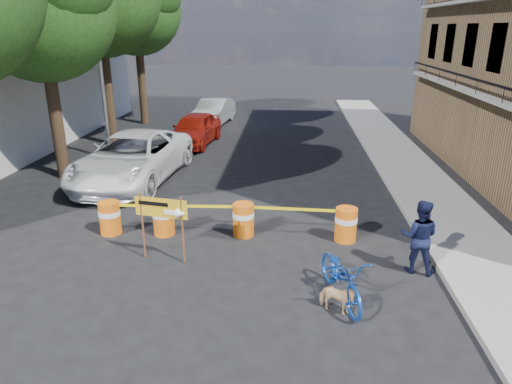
% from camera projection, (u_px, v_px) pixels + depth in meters
% --- Properties ---
extents(ground, '(120.00, 120.00, 0.00)m').
position_uv_depth(ground, '(215.00, 282.00, 10.03)').
color(ground, black).
rests_on(ground, ground).
extents(sidewalk_east, '(2.40, 40.00, 0.15)m').
position_uv_depth(sidewalk_east, '(428.00, 193.00, 15.20)').
color(sidewalk_east, gray).
rests_on(sidewalk_east, ground).
extents(tree_mid_a, '(5.25, 5.00, 8.68)m').
position_uv_depth(tree_mid_a, '(41.00, 3.00, 15.01)').
color(tree_mid_a, '#332316').
rests_on(tree_mid_a, ground).
extents(tree_far, '(5.04, 4.80, 8.84)m').
position_uv_depth(tree_far, '(137.00, 8.00, 24.31)').
color(tree_far, '#332316').
rests_on(tree_far, ground).
extents(streetlamp, '(1.25, 0.18, 8.00)m').
position_uv_depth(streetlamp, '(100.00, 51.00, 17.85)').
color(streetlamp, gray).
rests_on(streetlamp, ground).
extents(barrel_far_left, '(0.58, 0.58, 0.90)m').
position_uv_depth(barrel_far_left, '(110.00, 217.00, 12.23)').
color(barrel_far_left, orange).
rests_on(barrel_far_left, ground).
extents(barrel_mid_left, '(0.58, 0.58, 0.90)m').
position_uv_depth(barrel_mid_left, '(164.00, 218.00, 12.18)').
color(barrel_mid_left, orange).
rests_on(barrel_mid_left, ground).
extents(barrel_mid_right, '(0.58, 0.58, 0.90)m').
position_uv_depth(barrel_mid_right, '(243.00, 219.00, 12.11)').
color(barrel_mid_right, orange).
rests_on(barrel_mid_right, ground).
extents(barrel_far_right, '(0.58, 0.58, 0.90)m').
position_uv_depth(barrel_far_right, '(346.00, 224.00, 11.81)').
color(barrel_far_right, orange).
rests_on(barrel_far_right, ground).
extents(detour_sign, '(1.28, 0.39, 1.67)m').
position_uv_depth(detour_sign, '(167.00, 214.00, 10.52)').
color(detour_sign, '#592D19').
rests_on(detour_sign, ground).
extents(pedestrian, '(0.99, 0.86, 1.73)m').
position_uv_depth(pedestrian, '(419.00, 237.00, 10.18)').
color(pedestrian, black).
rests_on(pedestrian, ground).
extents(bicycle, '(0.99, 1.23, 2.05)m').
position_uv_depth(bicycle, '(343.00, 255.00, 9.04)').
color(bicycle, '#164AB8').
rests_on(bicycle, ground).
extents(dog, '(0.82, 0.62, 0.63)m').
position_uv_depth(dog, '(337.00, 298.00, 8.85)').
color(dog, '#E8BC85').
rests_on(dog, ground).
extents(suv_white, '(3.40, 6.40, 1.71)m').
position_uv_depth(suv_white, '(133.00, 158.00, 16.34)').
color(suv_white, white).
rests_on(suv_white, ground).
extents(sedan_red, '(2.23, 4.51, 1.48)m').
position_uv_depth(sedan_red, '(195.00, 129.00, 21.53)').
color(sedan_red, '#99180C').
rests_on(sedan_red, ground).
extents(sedan_silver, '(2.09, 4.53, 1.44)m').
position_uv_depth(sedan_silver, '(214.00, 112.00, 26.03)').
color(sedan_silver, silver).
rests_on(sedan_silver, ground).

